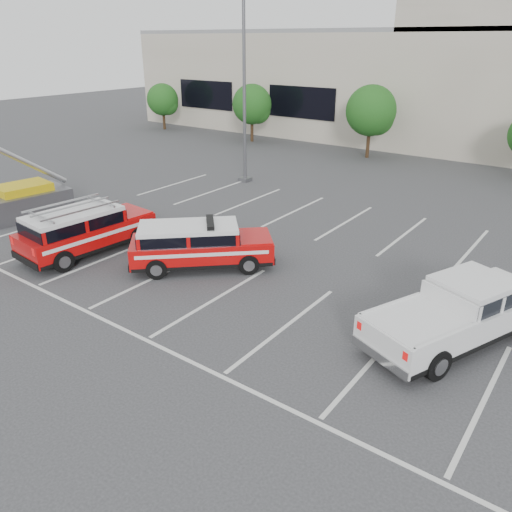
{
  "coord_description": "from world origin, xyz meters",
  "views": [
    {
      "loc": [
        9.32,
        -10.38,
        7.57
      ],
      "look_at": [
        0.43,
        1.65,
        1.05
      ],
      "focal_mm": 35.0,
      "sensor_mm": 36.0,
      "label": 1
    }
  ],
  "objects": [
    {
      "name": "tree_far_left",
      "position": [
        -24.91,
        22.05,
        2.5
      ],
      "size": [
        2.77,
        2.77,
        3.99
      ],
      "color": "#3F2B19",
      "rests_on": "ground"
    },
    {
      "name": "white_pickup",
      "position": [
        6.79,
        2.23,
        0.69
      ],
      "size": [
        3.93,
        5.92,
        1.72
      ],
      "rotation": [
        0.0,
        0.0,
        -0.39
      ],
      "color": "silver",
      "rests_on": "ground"
    },
    {
      "name": "ladder_suv",
      "position": [
        -6.45,
        0.02,
        0.79
      ],
      "size": [
        2.38,
        5.15,
        1.97
      ],
      "rotation": [
        0.0,
        0.0,
        -0.08
      ],
      "color": "#B50808",
      "rests_on": "ground"
    },
    {
      "name": "convention_building",
      "position": [
        0.18,
        31.86,
        4.72
      ],
      "size": [
        60.0,
        16.99,
        13.2
      ],
      "color": "beige",
      "rests_on": "ground"
    },
    {
      "name": "utility_rig",
      "position": [
        -12.63,
        1.07,
        0.66
      ],
      "size": [
        3.71,
        4.06,
        3.33
      ],
      "rotation": [
        0.0,
        0.0,
        -0.13
      ],
      "color": "#59595E",
      "rests_on": "ground"
    },
    {
      "name": "tree_mid_left",
      "position": [
        -4.91,
        22.05,
        3.04
      ],
      "size": [
        3.37,
        3.37,
        4.85
      ],
      "color": "#3F2B19",
      "rests_on": "ground"
    },
    {
      "name": "ground",
      "position": [
        0.0,
        0.0,
        0.0
      ],
      "size": [
        120.0,
        120.0,
        0.0
      ],
      "primitive_type": "plane",
      "color": "#333336",
      "rests_on": "ground"
    },
    {
      "name": "stall_markings",
      "position": [
        0.0,
        4.5,
        0.01
      ],
      "size": [
        23.0,
        15.0,
        0.01
      ],
      "primitive_type": "cube",
      "color": "silver",
      "rests_on": "ground"
    },
    {
      "name": "fire_chief_suv",
      "position": [
        -2.07,
        1.64,
        0.71
      ],
      "size": [
        4.85,
        4.71,
        1.74
      ],
      "rotation": [
        0.0,
        0.0,
        -0.82
      ],
      "color": "#B50808",
      "rests_on": "ground"
    },
    {
      "name": "light_pole_left",
      "position": [
        -8.0,
        12.0,
        5.19
      ],
      "size": [
        0.9,
        0.6,
        10.24
      ],
      "color": "#59595E",
      "rests_on": "ground"
    },
    {
      "name": "tree_left",
      "position": [
        -14.91,
        22.05,
        2.77
      ],
      "size": [
        3.07,
        3.07,
        4.42
      ],
      "color": "#3F2B19",
      "rests_on": "ground"
    }
  ]
}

